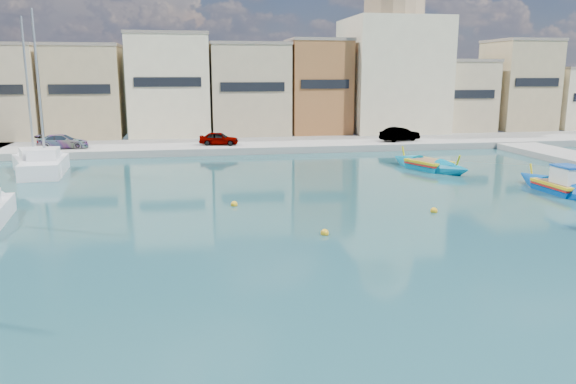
{
  "coord_description": "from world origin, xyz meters",
  "views": [
    {
      "loc": [
        -12.21,
        -19.54,
        6.95
      ],
      "look_at": [
        -7.62,
        6.0,
        1.4
      ],
      "focal_mm": 35.0,
      "sensor_mm": 36.0,
      "label": 1
    }
  ],
  "objects_px": {
    "church_block": "(392,58)",
    "yacht_midnorth": "(49,163)",
    "luzzu_green": "(429,166)",
    "luzzu_turquoise_cabin": "(561,188)",
    "yacht_north": "(32,163)"
  },
  "relations": [
    {
      "from": "church_block",
      "to": "yacht_midnorth",
      "type": "relative_size",
      "value": 1.59
    },
    {
      "from": "church_block",
      "to": "yacht_midnorth",
      "type": "bearing_deg",
      "value": -152.28
    },
    {
      "from": "church_block",
      "to": "luzzu_green",
      "type": "xyz_separation_m",
      "value": [
        -4.96,
        -21.63,
        -8.15
      ]
    },
    {
      "from": "church_block",
      "to": "luzzu_turquoise_cabin",
      "type": "height_order",
      "value": "church_block"
    },
    {
      "from": "luzzu_green",
      "to": "church_block",
      "type": "bearing_deg",
      "value": 77.08
    },
    {
      "from": "luzzu_green",
      "to": "yacht_north",
      "type": "height_order",
      "value": "yacht_north"
    },
    {
      "from": "luzzu_turquoise_cabin",
      "to": "luzzu_green",
      "type": "height_order",
      "value": "luzzu_turquoise_cabin"
    },
    {
      "from": "luzzu_turquoise_cabin",
      "to": "yacht_north",
      "type": "bearing_deg",
      "value": 156.22
    },
    {
      "from": "church_block",
      "to": "yacht_midnorth",
      "type": "xyz_separation_m",
      "value": [
        -32.18,
        -16.91,
        -7.93
      ]
    },
    {
      "from": "luzzu_turquoise_cabin",
      "to": "yacht_north",
      "type": "height_order",
      "value": "yacht_north"
    },
    {
      "from": "luzzu_green",
      "to": "yacht_north",
      "type": "xyz_separation_m",
      "value": [
        -28.55,
        5.49,
        0.2
      ]
    },
    {
      "from": "luzzu_turquoise_cabin",
      "to": "church_block",
      "type": "bearing_deg",
      "value": 88.76
    },
    {
      "from": "luzzu_green",
      "to": "yacht_midnorth",
      "type": "height_order",
      "value": "yacht_midnorth"
    },
    {
      "from": "church_block",
      "to": "yacht_north",
      "type": "relative_size",
      "value": 1.66
    },
    {
      "from": "luzzu_turquoise_cabin",
      "to": "luzzu_green",
      "type": "distance_m",
      "value": 9.96
    }
  ]
}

